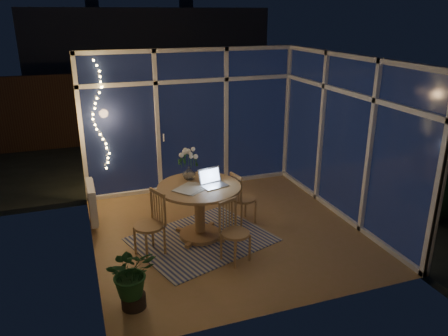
{
  "coord_description": "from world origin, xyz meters",
  "views": [
    {
      "loc": [
        -2.07,
        -5.63,
        3.19
      ],
      "look_at": [
        0.01,
        0.25,
        0.95
      ],
      "focal_mm": 35.0,
      "sensor_mm": 36.0,
      "label": 1
    }
  ],
  "objects_px": {
    "chair_right": "(244,197)",
    "chair_front": "(236,232)",
    "chair_left": "(149,224)",
    "potted_plant": "(132,278)",
    "dining_table": "(200,212)",
    "laptop": "(214,178)",
    "flower_vase": "(189,173)"
  },
  "relations": [
    {
      "from": "chair_right",
      "to": "chair_front",
      "type": "height_order",
      "value": "chair_front"
    },
    {
      "from": "laptop",
      "to": "chair_left",
      "type": "bearing_deg",
      "value": 175.48
    },
    {
      "from": "laptop",
      "to": "dining_table",
      "type": "bearing_deg",
      "value": 144.11
    },
    {
      "from": "dining_table",
      "to": "laptop",
      "type": "relative_size",
      "value": 3.38
    },
    {
      "from": "chair_left",
      "to": "flower_vase",
      "type": "bearing_deg",
      "value": 103.82
    },
    {
      "from": "chair_left",
      "to": "flower_vase",
      "type": "relative_size",
      "value": 4.41
    },
    {
      "from": "dining_table",
      "to": "laptop",
      "type": "xyz_separation_m",
      "value": [
        0.2,
        -0.08,
        0.54
      ]
    },
    {
      "from": "chair_front",
      "to": "flower_vase",
      "type": "relative_size",
      "value": 4.11
    },
    {
      "from": "chair_left",
      "to": "chair_front",
      "type": "distance_m",
      "value": 1.19
    },
    {
      "from": "laptop",
      "to": "potted_plant",
      "type": "distance_m",
      "value": 1.96
    },
    {
      "from": "chair_front",
      "to": "chair_left",
      "type": "bearing_deg",
      "value": 130.47
    },
    {
      "from": "chair_front",
      "to": "dining_table",
      "type": "bearing_deg",
      "value": 85.95
    },
    {
      "from": "dining_table",
      "to": "chair_front",
      "type": "xyz_separation_m",
      "value": [
        0.26,
        -0.79,
        0.02
      ]
    },
    {
      "from": "chair_right",
      "to": "potted_plant",
      "type": "relative_size",
      "value": 1.13
    },
    {
      "from": "potted_plant",
      "to": "chair_right",
      "type": "bearing_deg",
      "value": 38.48
    },
    {
      "from": "potted_plant",
      "to": "chair_front",
      "type": "bearing_deg",
      "value": 20.55
    },
    {
      "from": "dining_table",
      "to": "chair_right",
      "type": "xyz_separation_m",
      "value": [
        0.8,
        0.24,
        0.02
      ]
    },
    {
      "from": "chair_right",
      "to": "chair_front",
      "type": "distance_m",
      "value": 1.16
    },
    {
      "from": "chair_left",
      "to": "potted_plant",
      "type": "bearing_deg",
      "value": -43.06
    },
    {
      "from": "dining_table",
      "to": "flower_vase",
      "type": "relative_size",
      "value": 5.75
    },
    {
      "from": "chair_front",
      "to": "potted_plant",
      "type": "height_order",
      "value": "chair_front"
    },
    {
      "from": "laptop",
      "to": "flower_vase",
      "type": "height_order",
      "value": "laptop"
    },
    {
      "from": "chair_right",
      "to": "chair_front",
      "type": "relative_size",
      "value": 0.99
    },
    {
      "from": "chair_right",
      "to": "laptop",
      "type": "xyz_separation_m",
      "value": [
        -0.59,
        -0.32,
        0.53
      ]
    },
    {
      "from": "chair_right",
      "to": "potted_plant",
      "type": "height_order",
      "value": "chair_right"
    },
    {
      "from": "chair_front",
      "to": "laptop",
      "type": "distance_m",
      "value": 0.88
    },
    {
      "from": "flower_vase",
      "to": "dining_table",
      "type": "bearing_deg",
      "value": -77.91
    },
    {
      "from": "potted_plant",
      "to": "dining_table",
      "type": "bearing_deg",
      "value": 48.38
    },
    {
      "from": "chair_front",
      "to": "laptop",
      "type": "xyz_separation_m",
      "value": [
        -0.06,
        0.71,
        0.52
      ]
    },
    {
      "from": "dining_table",
      "to": "chair_left",
      "type": "height_order",
      "value": "chair_left"
    },
    {
      "from": "flower_vase",
      "to": "laptop",
      "type": "bearing_deg",
      "value": -55.0
    },
    {
      "from": "chair_front",
      "to": "potted_plant",
      "type": "distance_m",
      "value": 1.55
    }
  ]
}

